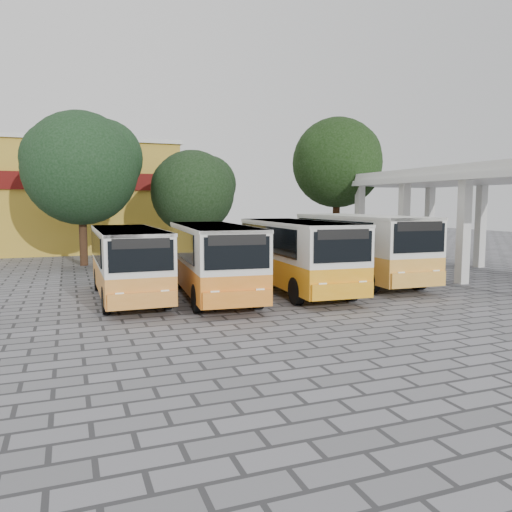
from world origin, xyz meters
name	(u,v)px	position (x,y,z in m)	size (l,w,h in m)	color
ground	(330,303)	(0.00, 0.00, 0.00)	(90.00, 90.00, 0.00)	slate
terminal_shelter	(475,179)	(10.50, 4.00, 4.91)	(6.80, 15.80, 5.40)	silver
shophouse_block	(39,197)	(-11.00, 25.99, 4.16)	(20.40, 10.40, 8.30)	gold
bus_far_left	(128,259)	(-6.88, 3.38, 1.57)	(2.33, 7.52, 2.71)	orange
bus_centre_left	(213,256)	(-3.76, 2.53, 1.64)	(3.00, 8.01, 2.83)	orange
bus_centre_right	(297,251)	(-0.10, 2.69, 1.70)	(2.87, 8.24, 2.93)	orange
bus_far_right	(360,244)	(3.74, 3.93, 1.80)	(2.84, 8.70, 3.12)	gold
tree_left	(82,165)	(-8.07, 15.05, 5.91)	(6.90, 6.58, 8.98)	#442B1A
tree_middle	(194,189)	(-1.39, 15.37, 4.55)	(5.57, 5.31, 7.03)	#453114
tree_right	(338,160)	(7.53, 12.70, 6.47)	(6.07, 5.78, 9.17)	#381F0F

